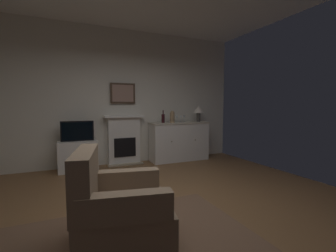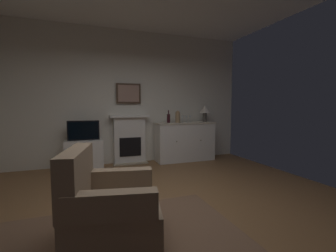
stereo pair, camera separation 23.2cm
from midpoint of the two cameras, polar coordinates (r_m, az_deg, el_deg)
ground_plane at (r=3.02m, az=1.78°, el=-21.58°), size 5.64×5.52×0.10m
wall_rear at (r=5.34m, az=-9.13°, el=7.02°), size 5.64×0.06×3.00m
area_rug at (r=2.48m, az=-11.33°, el=-26.51°), size 2.60×1.55×0.02m
fireplace_unit at (r=5.27m, az=-8.28°, el=-3.31°), size 0.87×0.30×1.10m
framed_picture at (r=5.27m, az=-8.52°, el=7.99°), size 0.55×0.04×0.45m
sideboard_cabinet at (r=5.52m, az=5.42°, el=-3.83°), size 1.42×0.49×0.92m
table_lamp at (r=5.71m, az=10.29°, el=3.82°), size 0.26×0.26×0.40m
wine_bottle at (r=5.30m, az=1.38°, el=1.96°), size 0.08×0.08×0.29m
wine_glass_left at (r=5.43m, az=4.85°, el=2.16°), size 0.07×0.07×0.16m
wine_glass_center at (r=5.48m, az=5.85°, el=2.18°), size 0.07×0.07×0.16m
wine_glass_right at (r=5.57m, az=6.70°, el=2.21°), size 0.07×0.07×0.16m
vase_decorative at (r=5.33m, az=3.67°, el=2.31°), size 0.11×0.11×0.28m
tv_cabinet at (r=5.05m, az=-18.85°, el=-6.71°), size 0.75×0.42×0.61m
tv_set at (r=4.95m, az=-19.00°, el=-1.04°), size 0.62×0.07×0.40m
armchair at (r=2.25m, az=-11.79°, el=-19.12°), size 0.94×0.91×0.92m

